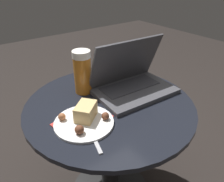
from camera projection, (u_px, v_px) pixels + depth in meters
table at (110, 136)px, 0.96m from camera, size 0.67×0.67×0.56m
napkin at (83, 121)px, 0.77m from camera, size 0.21×0.16×0.00m
laptop at (131, 81)px, 0.94m from camera, size 0.35×0.25×0.23m
beer_glass at (83, 72)px, 0.91m from camera, size 0.07×0.07×0.19m
snack_plate at (85, 118)px, 0.76m from camera, size 0.21×0.21×0.06m
fork at (90, 131)px, 0.72m from camera, size 0.07×0.19×0.00m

